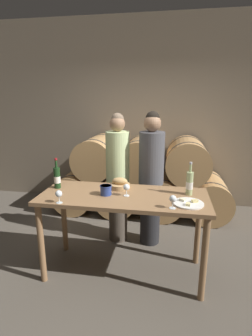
% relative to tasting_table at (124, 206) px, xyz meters
% --- Properties ---
extents(ground_plane, '(10.00, 10.00, 0.00)m').
position_rel_tasting_table_xyz_m(ground_plane, '(0.00, 0.00, -0.79)').
color(ground_plane, '#564F44').
extents(stone_wall_back, '(10.00, 0.12, 3.20)m').
position_rel_tasting_table_xyz_m(stone_wall_back, '(0.00, 2.20, 0.81)').
color(stone_wall_back, gray).
rests_on(stone_wall_back, ground_plane).
extents(barrel_stack, '(2.86, 0.90, 1.27)m').
position_rel_tasting_table_xyz_m(barrel_stack, '(0.00, 1.63, -0.20)').
color(barrel_stack, tan).
rests_on(barrel_stack, ground_plane).
extents(tasting_table, '(1.74, 0.72, 0.91)m').
position_rel_tasting_table_xyz_m(tasting_table, '(0.00, 0.00, 0.00)').
color(tasting_table, olive).
rests_on(tasting_table, ground_plane).
extents(person_left, '(0.30, 0.30, 1.70)m').
position_rel_tasting_table_xyz_m(person_left, '(-0.20, 0.68, 0.09)').
color(person_left, '#4C4238').
rests_on(person_left, ground_plane).
extents(person_right, '(0.32, 0.32, 1.73)m').
position_rel_tasting_table_xyz_m(person_right, '(0.23, 0.68, 0.11)').
color(person_right, '#232326').
rests_on(person_right, ground_plane).
extents(wine_bottle_red, '(0.07, 0.07, 0.34)m').
position_rel_tasting_table_xyz_m(wine_bottle_red, '(-0.76, 0.09, 0.24)').
color(wine_bottle_red, '#193819').
rests_on(wine_bottle_red, tasting_table).
extents(wine_bottle_white, '(0.07, 0.07, 0.35)m').
position_rel_tasting_table_xyz_m(wine_bottle_white, '(0.67, 0.12, 0.25)').
color(wine_bottle_white, '#ADBC7F').
rests_on(wine_bottle_white, tasting_table).
extents(blue_crock, '(0.12, 0.12, 0.10)m').
position_rel_tasting_table_xyz_m(blue_crock, '(-0.18, -0.03, 0.18)').
color(blue_crock, navy).
rests_on(blue_crock, tasting_table).
extents(bread_basket, '(0.23, 0.23, 0.12)m').
position_rel_tasting_table_xyz_m(bread_basket, '(-0.08, 0.20, 0.17)').
color(bread_basket, tan).
rests_on(bread_basket, tasting_table).
extents(cheese_plate, '(0.29, 0.29, 0.04)m').
position_rel_tasting_table_xyz_m(cheese_plate, '(0.65, -0.14, 0.13)').
color(cheese_plate, white).
rests_on(cheese_plate, tasting_table).
extents(wine_glass_far_left, '(0.07, 0.07, 0.13)m').
position_rel_tasting_table_xyz_m(wine_glass_far_left, '(-0.57, -0.31, 0.21)').
color(wine_glass_far_left, white).
rests_on(wine_glass_far_left, tasting_table).
extents(wine_glass_left, '(0.07, 0.07, 0.13)m').
position_rel_tasting_table_xyz_m(wine_glass_left, '(0.03, -0.02, 0.21)').
color(wine_glass_left, white).
rests_on(wine_glass_left, tasting_table).
extents(wine_glass_center, '(0.07, 0.07, 0.13)m').
position_rel_tasting_table_xyz_m(wine_glass_center, '(0.50, -0.26, 0.21)').
color(wine_glass_center, white).
rests_on(wine_glass_center, tasting_table).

